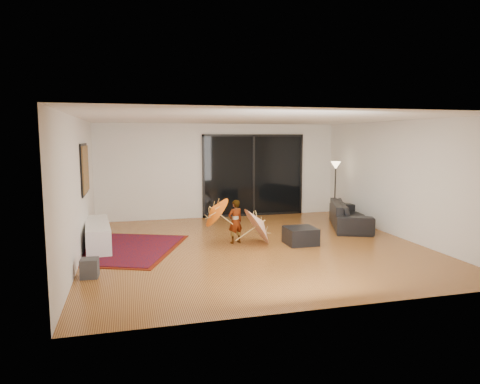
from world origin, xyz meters
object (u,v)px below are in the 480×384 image
object	(u,v)px
sofa	(350,215)
ottoman	(300,236)
media_console	(98,234)
child	(235,222)

from	to	relation	value
sofa	ottoman	xyz separation A→B (m)	(-1.93, -1.32, -0.14)
media_console	sofa	distance (m)	6.22
media_console	child	distance (m)	2.95
media_console	ottoman	xyz separation A→B (m)	(4.27, -0.88, -0.08)
media_console	child	world-z (taller)	child
child	ottoman	bearing A→B (deg)	143.05
ottoman	child	xyz separation A→B (m)	(-1.36, 0.44, 0.30)
sofa	media_console	bearing A→B (deg)	115.91
media_console	child	bearing A→B (deg)	-13.48
sofa	ottoman	size ratio (longest dim) A/B	3.49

